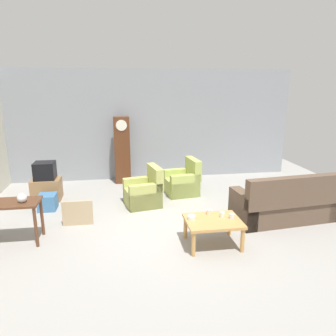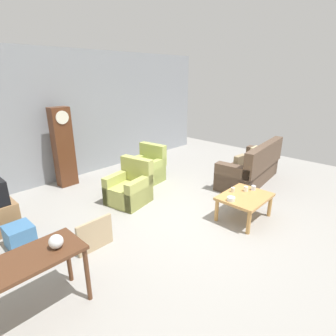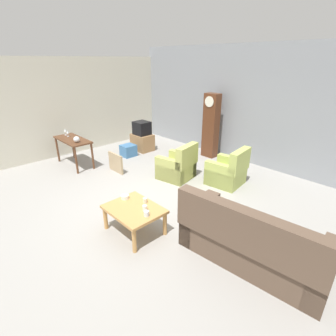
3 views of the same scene
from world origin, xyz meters
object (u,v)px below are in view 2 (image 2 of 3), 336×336
object	(u,v)px
framed_picture_leaning	(95,235)
bowl_white_stacked	(231,199)
armchair_olive_near	(130,189)
cup_white_porcelain	(246,189)
console_table_dark	(21,271)
armchair_olive_far	(146,169)
cup_blue_rimmed	(253,188)
grandfather_clock	(63,147)
storage_box_blue	(20,236)
coffee_table_wood	(245,199)
cup_cream_tall	(233,190)
couch_floral	(251,169)
glass_dome_cloche	(56,242)

from	to	relation	value
framed_picture_leaning	bowl_white_stacked	xyz separation A→B (m)	(2.09, -1.13, 0.25)
armchair_olive_near	cup_white_porcelain	xyz separation A→B (m)	(1.23, -2.03, 0.22)
console_table_dark	framed_picture_leaning	xyz separation A→B (m)	(1.21, 0.57, -0.40)
armchair_olive_far	cup_blue_rimmed	size ratio (longest dim) A/B	10.18
bowl_white_stacked	grandfather_clock	bearing A→B (deg)	106.07
storage_box_blue	cup_blue_rimmed	bearing A→B (deg)	-31.19
armchair_olive_far	grandfather_clock	xyz separation A→B (m)	(-1.52, 1.24, 0.65)
coffee_table_wood	storage_box_blue	xyz separation A→B (m)	(-3.24, 2.17, -0.23)
cup_blue_rimmed	armchair_olive_far	bearing A→B (deg)	96.48
grandfather_clock	cup_cream_tall	distance (m)	4.05
grandfather_clock	couch_floral	bearing A→B (deg)	-44.56
cup_cream_tall	glass_dome_cloche	bearing A→B (deg)	174.13
storage_box_blue	glass_dome_cloche	xyz separation A→B (m)	(-0.05, -1.58, 0.67)
cup_cream_tall	bowl_white_stacked	distance (m)	0.40
armchair_olive_near	bowl_white_stacked	xyz separation A→B (m)	(0.67, -2.04, 0.20)
framed_picture_leaning	cup_cream_tall	world-z (taller)	cup_cream_tall
storage_box_blue	cup_blue_rimmed	distance (m)	4.19
cup_blue_rimmed	bowl_white_stacked	size ratio (longest dim) A/B	0.64
framed_picture_leaning	glass_dome_cloche	distance (m)	1.19
grandfather_clock	cup_cream_tall	bearing A→B (deg)	-68.31
coffee_table_wood	glass_dome_cloche	world-z (taller)	glass_dome_cloche
armchair_olive_far	framed_picture_leaning	bearing A→B (deg)	-148.14
couch_floral	storage_box_blue	world-z (taller)	couch_floral
console_table_dark	framed_picture_leaning	size ratio (longest dim) A/B	2.17
coffee_table_wood	framed_picture_leaning	distance (m)	2.74
coffee_table_wood	grandfather_clock	xyz separation A→B (m)	(-1.50, 3.99, 0.55)
armchair_olive_far	console_table_dark	bearing A→B (deg)	-150.18
storage_box_blue	bowl_white_stacked	distance (m)	3.56
framed_picture_leaning	coffee_table_wood	bearing A→B (deg)	-26.18
armchair_olive_far	glass_dome_cloche	bearing A→B (deg)	-146.83
storage_box_blue	cup_cream_tall	distance (m)	3.77
coffee_table_wood	console_table_dark	distance (m)	3.73
cup_cream_tall	cup_white_porcelain	bearing A→B (deg)	-39.42
coffee_table_wood	storage_box_blue	size ratio (longest dim) A/B	2.31
glass_dome_cloche	bowl_white_stacked	xyz separation A→B (m)	(2.91, -0.51, -0.34)
storage_box_blue	framed_picture_leaning	bearing A→B (deg)	-50.93
bowl_white_stacked	cup_white_porcelain	bearing A→B (deg)	1.01
cup_white_porcelain	armchair_olive_far	bearing A→B (deg)	93.59
armchair_olive_far	bowl_white_stacked	distance (m)	2.71
armchair_olive_near	storage_box_blue	distance (m)	2.20
storage_box_blue	cup_white_porcelain	distance (m)	4.02
armchair_olive_near	cup_blue_rimmed	world-z (taller)	armchair_olive_near
coffee_table_wood	grandfather_clock	bearing A→B (deg)	110.58
cup_blue_rimmed	cup_cream_tall	xyz separation A→B (m)	(-0.35, 0.25, -0.00)
coffee_table_wood	bowl_white_stacked	xyz separation A→B (m)	(-0.37, 0.08, 0.10)
glass_dome_cloche	cup_cream_tall	bearing A→B (deg)	-5.87
couch_floral	bowl_white_stacked	distance (m)	2.26
cup_cream_tall	bowl_white_stacked	world-z (taller)	cup_cream_tall
glass_dome_cloche	cup_blue_rimmed	size ratio (longest dim) A/B	1.79
grandfather_clock	bowl_white_stacked	size ratio (longest dim) A/B	13.51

